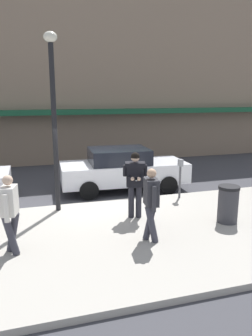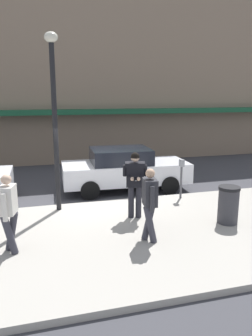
{
  "view_description": "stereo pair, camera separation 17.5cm",
  "coord_description": "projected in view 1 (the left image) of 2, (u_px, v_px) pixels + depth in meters",
  "views": [
    {
      "loc": [
        -1.83,
        -9.86,
        3.41
      ],
      "look_at": [
        0.63,
        -1.65,
        1.49
      ],
      "focal_mm": 35.0,
      "sensor_mm": 36.0,
      "label": 1
    },
    {
      "loc": [
        -1.66,
        -9.91,
        3.41
      ],
      "look_at": [
        0.63,
        -1.65,
        1.49
      ],
      "focal_mm": 35.0,
      "sensor_mm": 36.0,
      "label": 2
    }
  ],
  "objects": [
    {
      "name": "pedestrian_in_light_coat",
      "position": [
        10.0,
        209.0,
        6.73
      ],
      "size": [
        0.39,
        0.59,
        1.7
      ],
      "color": "#33333D",
      "rests_on": "sidewalk"
    },
    {
      "name": "curb_paint_line",
      "position": [
        122.0,
        200.0,
        10.8
      ],
      "size": [
        28.0,
        0.12,
        0.01
      ],
      "primitive_type": "cube",
      "color": "silver",
      "rests_on": "ground"
    },
    {
      "name": "ground_plane",
      "position": [
        92.0,
        204.0,
        10.47
      ],
      "size": [
        80.0,
        80.0,
        0.0
      ],
      "primitive_type": "plane",
      "color": "#3D3D42"
    },
    {
      "name": "man_texting_on_phone",
      "position": [
        135.0,
        178.0,
        8.71
      ],
      "size": [
        0.63,
        0.64,
        1.81
      ],
      "color": "#23232B",
      "rests_on": "sidewalk"
    },
    {
      "name": "pedestrian_with_bag",
      "position": [
        151.0,
        200.0,
        7.33
      ],
      "size": [
        0.36,
        0.72,
        1.7
      ],
      "color": "#33333D",
      "rests_on": "sidewalk"
    },
    {
      "name": "parking_meter",
      "position": [
        180.0,
        173.0,
        10.47
      ],
      "size": [
        0.12,
        0.18,
        1.27
      ],
      "color": "#4C4C51",
      "rests_on": "sidewalk"
    },
    {
      "name": "sidewalk",
      "position": [
        154.0,
        233.0,
        8.07
      ],
      "size": [
        32.0,
        5.3,
        0.14
      ],
      "primitive_type": "cube",
      "color": "#A8A399",
      "rests_on": "ground"
    },
    {
      "name": "storefront_facade",
      "position": [
        78.0,
        62.0,
        17.57
      ],
      "size": [
        28.0,
        4.7,
        10.24
      ],
      "color": "#84705B",
      "rests_on": "ground"
    },
    {
      "name": "street_lamp_post",
      "position": [
        53.0,
        105.0,
        8.86
      ],
      "size": [
        0.36,
        0.36,
        4.88
      ],
      "color": "black",
      "rests_on": "sidewalk"
    },
    {
      "name": "parked_sedan_mid",
      "position": [
        123.0,
        169.0,
        11.85
      ],
      "size": [
        4.58,
        2.09,
        1.54
      ],
      "color": "silver",
      "rests_on": "ground"
    },
    {
      "name": "trash_bin",
      "position": [
        228.0,
        204.0,
        8.51
      ],
      "size": [
        0.55,
        0.55,
        0.98
      ],
      "color": "#38383D",
      "rests_on": "sidewalk"
    }
  ]
}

